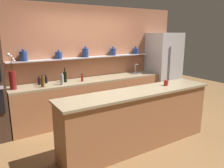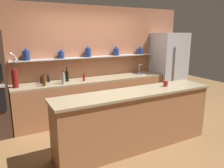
% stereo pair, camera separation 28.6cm
% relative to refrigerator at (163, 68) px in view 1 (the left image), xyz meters
% --- Properties ---
extents(ground_plane, '(12.00, 12.00, 0.00)m').
position_rel_refrigerator_xyz_m(ground_plane, '(-2.19, -1.20, -0.99)').
color(ground_plane, brown).
extents(back_wall_unit, '(5.20, 0.28, 2.60)m').
position_rel_refrigerator_xyz_m(back_wall_unit, '(-2.19, 0.40, 0.32)').
color(back_wall_unit, '#A86647').
rests_on(back_wall_unit, ground_plane).
extents(back_counter_unit, '(3.63, 0.62, 0.92)m').
position_rel_refrigerator_xyz_m(back_counter_unit, '(-2.24, 0.04, -0.53)').
color(back_counter_unit, '#99603D').
rests_on(back_counter_unit, ground_plane).
extents(island_counter, '(2.89, 0.61, 1.02)m').
position_rel_refrigerator_xyz_m(island_counter, '(-2.19, -1.62, -0.47)').
color(island_counter, '#99603D').
rests_on(island_counter, ground_plane).
extents(refrigerator, '(0.82, 0.73, 1.97)m').
position_rel_refrigerator_xyz_m(refrigerator, '(0.00, 0.00, 0.00)').
color(refrigerator, '#B7B7BC').
rests_on(refrigerator, ground_plane).
extents(flower_vase, '(0.14, 0.14, 0.70)m').
position_rel_refrigerator_xyz_m(flower_vase, '(-3.92, 0.02, 0.14)').
color(flower_vase, maroon).
rests_on(flower_vase, back_counter_unit).
extents(sink_fixture, '(0.26, 0.26, 0.25)m').
position_rel_refrigerator_xyz_m(sink_fixture, '(-0.89, 0.05, -0.04)').
color(sink_fixture, '#B7B7BC').
rests_on(sink_fixture, back_counter_unit).
extents(bottle_sauce_0, '(0.06, 0.06, 0.17)m').
position_rel_refrigerator_xyz_m(bottle_sauce_0, '(-3.25, 0.21, 0.00)').
color(bottle_sauce_0, black).
rests_on(bottle_sauce_0, back_counter_unit).
extents(bottle_wine_1, '(0.08, 0.08, 0.32)m').
position_rel_refrigerator_xyz_m(bottle_wine_1, '(-2.86, 0.10, 0.05)').
color(bottle_wine_1, black).
rests_on(bottle_wine_1, back_counter_unit).
extents(bottle_sauce_2, '(0.05, 0.05, 0.18)m').
position_rel_refrigerator_xyz_m(bottle_sauce_2, '(-2.51, -0.04, 0.01)').
color(bottle_sauce_2, maroon).
rests_on(bottle_sauce_2, back_counter_unit).
extents(bottle_spirit_3, '(0.07, 0.07, 0.28)m').
position_rel_refrigerator_xyz_m(bottle_spirit_3, '(-3.00, -0.11, 0.05)').
color(bottle_spirit_3, gray).
rests_on(bottle_spirit_3, back_counter_unit).
extents(bottle_spirit_4, '(0.07, 0.07, 0.25)m').
position_rel_refrigerator_xyz_m(bottle_spirit_4, '(-3.40, -0.10, 0.03)').
color(bottle_spirit_4, '#4C2D0C').
rests_on(bottle_spirit_4, back_counter_unit).
extents(bottle_sauce_5, '(0.06, 0.06, 0.17)m').
position_rel_refrigerator_xyz_m(bottle_sauce_5, '(-3.40, 0.22, 0.00)').
color(bottle_sauce_5, maroon).
rests_on(bottle_sauce_5, back_counter_unit).
extents(bottle_sauce_6, '(0.05, 0.05, 0.18)m').
position_rel_refrigerator_xyz_m(bottle_sauce_6, '(-3.41, 0.12, 0.01)').
color(bottle_sauce_6, black).
rests_on(bottle_sauce_6, back_counter_unit).
extents(coffee_mug, '(0.10, 0.08, 0.10)m').
position_rel_refrigerator_xyz_m(coffee_mug, '(-1.52, -1.59, 0.08)').
color(coffee_mug, maroon).
rests_on(coffee_mug, island_counter).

